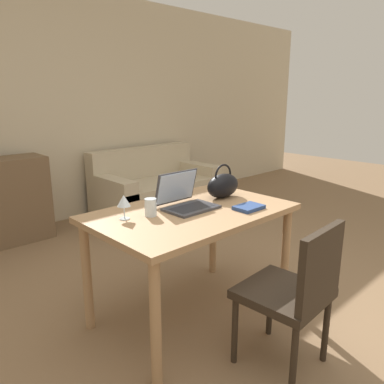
% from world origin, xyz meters
% --- Properties ---
extents(ground_plane, '(14.00, 14.00, 0.00)m').
position_xyz_m(ground_plane, '(0.00, 0.00, 0.00)').
color(ground_plane, '#846647').
extents(wall_back, '(10.00, 0.06, 2.70)m').
position_xyz_m(wall_back, '(0.00, 3.25, 1.35)').
color(wall_back, beige).
rests_on(wall_back, ground_plane).
extents(dining_table, '(1.31, 0.83, 0.77)m').
position_xyz_m(dining_table, '(-0.12, 0.62, 0.68)').
color(dining_table, '#A87F56').
rests_on(dining_table, ground_plane).
extents(chair, '(0.46, 0.46, 0.86)m').
position_xyz_m(chair, '(-0.08, -0.15, 0.49)').
color(chair, '#2D2319').
rests_on(chair, ground_plane).
extents(couch, '(1.60, 0.86, 0.82)m').
position_xyz_m(couch, '(1.25, 2.76, 0.28)').
color(couch, '#C1B293').
rests_on(couch, ground_plane).
extents(laptop, '(0.34, 0.30, 0.24)m').
position_xyz_m(laptop, '(-0.11, 0.70, 0.84)').
color(laptop, '#38383D').
rests_on(laptop, dining_table).
extents(drinking_glass, '(0.07, 0.07, 0.11)m').
position_xyz_m(drinking_glass, '(-0.39, 0.70, 0.83)').
color(drinking_glass, silver).
rests_on(drinking_glass, dining_table).
extents(wine_glass, '(0.08, 0.08, 0.15)m').
position_xyz_m(wine_glass, '(-0.54, 0.76, 0.88)').
color(wine_glass, silver).
rests_on(wine_glass, dining_table).
extents(handbag, '(0.29, 0.15, 0.25)m').
position_xyz_m(handbag, '(0.26, 0.69, 0.86)').
color(handbag, black).
rests_on(handbag, dining_table).
extents(book, '(0.19, 0.14, 0.02)m').
position_xyz_m(book, '(0.17, 0.37, 0.79)').
color(book, navy).
rests_on(book, dining_table).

